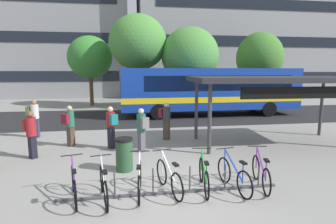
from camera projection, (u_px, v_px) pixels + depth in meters
name	position (u px, v px, depth m)	size (l,w,h in m)	color
ground	(170.00, 190.00, 6.91)	(200.00, 200.00, 0.00)	gray
bus_lane_asphalt	(144.00, 117.00, 17.74)	(80.00, 7.20, 0.01)	#232326
city_bus	(209.00, 89.00, 18.11)	(12.07, 2.75, 3.20)	#14389E
bike_rack	(172.00, 190.00, 6.71)	(5.62, 0.14, 0.70)	#47474C
parked_bicycle_purple_0	(74.00, 185.00, 6.32)	(0.60, 1.68, 0.99)	black
parked_bicycle_silver_1	(104.00, 186.00, 6.29)	(0.53, 1.70, 0.99)	black
parked_bicycle_white_2	(140.00, 180.00, 6.61)	(0.52, 1.72, 0.99)	black
parked_bicycle_white_3	(169.00, 178.00, 6.75)	(0.60, 1.68, 0.99)	black
parked_bicycle_green_4	(204.00, 176.00, 6.87)	(0.52, 1.71, 0.99)	black
parked_bicycle_blue_5	(234.00, 176.00, 6.89)	(0.52, 1.71, 0.99)	black
parked_bicycle_purple_6	(261.00, 173.00, 7.06)	(0.56, 1.69, 0.99)	black
transit_shelter	(275.00, 81.00, 10.89)	(6.91, 3.21, 2.82)	#38383D
commuter_maroon_pack_0	(166.00, 118.00, 11.83)	(0.60, 0.56, 1.68)	#47382D
commuter_teal_pack_1	(111.00, 125.00, 10.44)	(0.54, 0.61, 1.69)	black
commuter_olive_pack_2	(34.00, 116.00, 12.18)	(0.55, 0.37, 1.76)	#2D3851
commuter_grey_pack_3	(142.00, 127.00, 10.02)	(0.52, 0.60, 1.67)	#565660
commuter_maroon_pack_5	(70.00, 123.00, 10.77)	(0.53, 0.61, 1.68)	#47382D
commuter_red_pack_6	(31.00, 131.00, 9.31)	(0.58, 0.59, 1.69)	black
trash_bin	(124.00, 154.00, 8.21)	(0.55, 0.55, 1.03)	#284C2D
street_tree_0	(259.00, 58.00, 22.89)	(3.94, 3.94, 6.30)	brown
street_tree_1	(190.00, 56.00, 20.94)	(4.50, 4.50, 6.42)	brown
street_tree_2	(90.00, 57.00, 22.72)	(3.75, 3.75, 5.95)	brown
street_tree_3	(138.00, 43.00, 20.91)	(4.53, 4.53, 7.40)	brown
building_left_wing	(57.00, 14.00, 33.37)	(17.58, 13.37, 20.12)	gray
building_right_wing	(240.00, 2.00, 33.48)	(25.65, 11.35, 23.00)	gray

